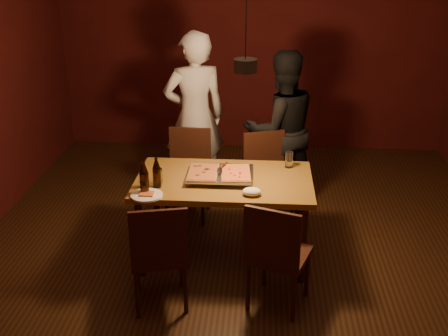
# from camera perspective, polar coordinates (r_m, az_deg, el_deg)

# --- Properties ---
(room_shell) EXTENTS (6.00, 6.00, 6.00)m
(room_shell) POSITION_cam_1_polar(r_m,az_deg,el_deg) (4.43, 2.12, 5.94)
(room_shell) COLOR #3B2410
(room_shell) RESTS_ON ground
(dining_table) EXTENTS (1.50, 0.90, 0.75)m
(dining_table) POSITION_cam_1_polar(r_m,az_deg,el_deg) (4.81, 0.00, -1.91)
(dining_table) COLOR olive
(dining_table) RESTS_ON floor
(chair_far_left) EXTENTS (0.44, 0.44, 0.49)m
(chair_far_left) POSITION_cam_1_polar(r_m,az_deg,el_deg) (5.64, -3.62, 0.32)
(chair_far_left) COLOR #38190F
(chair_far_left) RESTS_ON floor
(chair_far_right) EXTENTS (0.53, 0.53, 0.49)m
(chair_far_right) POSITION_cam_1_polar(r_m,az_deg,el_deg) (5.54, 4.36, -0.14)
(chair_far_right) COLOR #38190F
(chair_far_right) RESTS_ON floor
(chair_near_left) EXTENTS (0.51, 0.51, 0.49)m
(chair_near_left) POSITION_cam_1_polar(r_m,az_deg,el_deg) (4.21, -6.62, -7.99)
(chair_near_left) COLOR #38190F
(chair_near_left) RESTS_ON floor
(chair_near_right) EXTENTS (0.54, 0.54, 0.49)m
(chair_near_right) POSITION_cam_1_polar(r_m,az_deg,el_deg) (4.19, 5.31, -8.09)
(chair_near_right) COLOR #38190F
(chair_near_right) RESTS_ON floor
(pizza_tray) EXTENTS (0.56, 0.46, 0.05)m
(pizza_tray) POSITION_cam_1_polar(r_m,az_deg,el_deg) (4.78, -0.39, -0.78)
(pizza_tray) COLOR silver
(pizza_tray) RESTS_ON dining_table
(pizza_meat) EXTENTS (0.25, 0.39, 0.02)m
(pizza_meat) POSITION_cam_1_polar(r_m,az_deg,el_deg) (4.77, -2.12, -0.41)
(pizza_meat) COLOR maroon
(pizza_meat) RESTS_ON pizza_tray
(pizza_cheese) EXTENTS (0.27, 0.40, 0.02)m
(pizza_cheese) POSITION_cam_1_polar(r_m,az_deg,el_deg) (4.75, 1.20, -0.48)
(pizza_cheese) COLOR gold
(pizza_cheese) RESTS_ON pizza_tray
(spatula) EXTENTS (0.14, 0.25, 0.04)m
(spatula) POSITION_cam_1_polar(r_m,az_deg,el_deg) (4.78, -0.35, -0.25)
(spatula) COLOR silver
(spatula) RESTS_ON pizza_tray
(beer_bottle_a) EXTENTS (0.07, 0.07, 0.28)m
(beer_bottle_a) POSITION_cam_1_polar(r_m,az_deg,el_deg) (4.50, -8.12, -0.97)
(beer_bottle_a) COLOR black
(beer_bottle_a) RESTS_ON dining_table
(beer_bottle_b) EXTENTS (0.07, 0.07, 0.25)m
(beer_bottle_b) POSITION_cam_1_polar(r_m,az_deg,el_deg) (4.61, -6.86, -0.48)
(beer_bottle_b) COLOR black
(beer_bottle_b) RESTS_ON dining_table
(water_glass_left) EXTENTS (0.08, 0.08, 0.13)m
(water_glass_left) POSITION_cam_1_polar(r_m,az_deg,el_deg) (4.71, -6.76, -0.78)
(water_glass_left) COLOR silver
(water_glass_left) RESTS_ON dining_table
(water_glass_right) EXTENTS (0.07, 0.07, 0.14)m
(water_glass_right) POSITION_cam_1_polar(r_m,az_deg,el_deg) (5.02, 6.62, 0.85)
(water_glass_right) COLOR silver
(water_glass_right) RESTS_ON dining_table
(plate_slice) EXTENTS (0.26, 0.26, 0.03)m
(plate_slice) POSITION_cam_1_polar(r_m,az_deg,el_deg) (4.50, -7.86, -2.75)
(plate_slice) COLOR white
(plate_slice) RESTS_ON dining_table
(napkin) EXTENTS (0.15, 0.12, 0.06)m
(napkin) POSITION_cam_1_polar(r_m,az_deg,el_deg) (4.47, 2.83, -2.42)
(napkin) COLOR white
(napkin) RESTS_ON dining_table
(diner_white) EXTENTS (0.76, 0.63, 1.80)m
(diner_white) POSITION_cam_1_polar(r_m,az_deg,el_deg) (5.95, -2.98, 5.24)
(diner_white) COLOR silver
(diner_white) RESTS_ON floor
(diner_dark) EXTENTS (0.97, 0.86, 1.64)m
(diner_dark) POSITION_cam_1_polar(r_m,az_deg,el_deg) (5.82, 5.80, 3.92)
(diner_dark) COLOR black
(diner_dark) RESTS_ON floor
(pendant_lamp) EXTENTS (0.18, 0.18, 1.10)m
(pendant_lamp) POSITION_cam_1_polar(r_m,az_deg,el_deg) (4.35, 2.19, 10.50)
(pendant_lamp) COLOR black
(pendant_lamp) RESTS_ON ceiling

